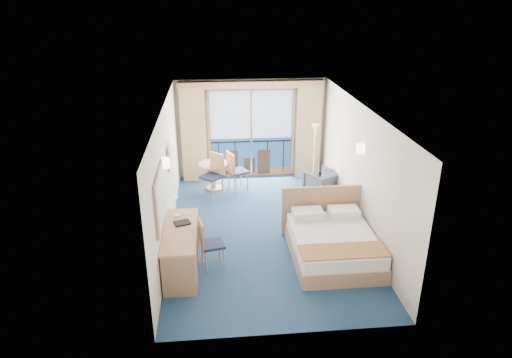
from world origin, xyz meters
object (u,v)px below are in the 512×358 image
(nightstand, at_px, (342,210))
(table_chair_b, at_px, (214,172))
(desk_chair, at_px, (208,241))
(round_table, at_px, (214,169))
(table_chair_a, at_px, (235,169))
(desk, at_px, (180,262))
(armchair, at_px, (322,183))
(floor_lamp, at_px, (315,139))
(bed, at_px, (332,243))

(nightstand, bearing_deg, table_chair_b, 148.91)
(desk_chair, bearing_deg, table_chair_b, -14.73)
(nightstand, xyz_separation_m, round_table, (-2.83, 2.10, 0.27))
(desk_chair, height_order, table_chair_a, table_chair_a)
(desk, height_order, desk_chair, desk_chair)
(armchair, distance_m, table_chair_b, 2.73)
(desk, bearing_deg, floor_lamp, 52.28)
(round_table, height_order, table_chair_b, table_chair_b)
(bed, relative_size, armchair, 2.81)
(nightstand, relative_size, armchair, 0.70)
(nightstand, distance_m, desk_chair, 3.40)
(bed, xyz_separation_m, round_table, (-2.24, 3.56, 0.23))
(table_chair_a, bearing_deg, round_table, 50.64)
(bed, relative_size, nightstand, 3.99)
(nightstand, height_order, floor_lamp, floor_lamp)
(floor_lamp, distance_m, table_chair_a, 2.21)
(armchair, height_order, round_table, round_table)
(bed, distance_m, table_chair_b, 3.89)
(armchair, relative_size, table_chair_b, 0.67)
(armchair, xyz_separation_m, desk, (-3.34, -3.50, 0.13))
(nightstand, xyz_separation_m, floor_lamp, (-0.19, 2.15, 1.00))
(armchair, distance_m, floor_lamp, 1.18)
(bed, xyz_separation_m, table_chair_a, (-1.70, 3.42, 0.28))
(desk_chair, bearing_deg, table_chair_a, -23.08)
(desk_chair, height_order, table_chair_b, table_chair_b)
(table_chair_a, bearing_deg, nightstand, -154.57)
(table_chair_a, relative_size, table_chair_b, 0.96)
(desk, distance_m, table_chair_a, 4.22)
(table_chair_b, bearing_deg, floor_lamp, 52.34)
(floor_lamp, xyz_separation_m, desk, (-3.28, -4.24, -0.80))
(table_chair_a, bearing_deg, table_chair_b, 90.68)
(floor_lamp, distance_m, desk_chair, 4.72)
(nightstand, height_order, table_chair_a, table_chair_a)
(floor_lamp, relative_size, table_chair_b, 1.53)
(round_table, height_order, table_chair_a, table_chair_a)
(desk_chair, distance_m, table_chair_b, 3.30)
(desk_chair, bearing_deg, floor_lamp, -48.82)
(floor_lamp, height_order, desk, floor_lamp)
(bed, xyz_separation_m, desk, (-2.88, -0.64, 0.15))
(desk_chair, relative_size, table_chair_b, 0.89)
(desk, relative_size, desk_chair, 1.82)
(nightstand, height_order, table_chair_b, table_chair_b)
(table_chair_b, bearing_deg, bed, -11.84)
(bed, height_order, round_table, bed)
(desk_chair, bearing_deg, bed, -98.90)
(armchair, height_order, desk_chair, desk_chair)
(round_table, distance_m, table_chair_b, 0.40)
(floor_lamp, relative_size, desk_chair, 1.71)
(armchair, bearing_deg, table_chair_a, -43.92)
(armchair, distance_m, round_table, 2.79)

